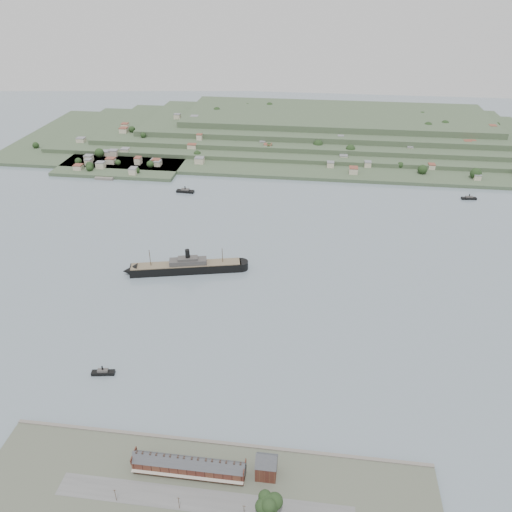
# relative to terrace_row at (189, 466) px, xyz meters

# --- Properties ---
(ground) EXTENTS (1400.00, 1400.00, 0.00)m
(ground) POSITION_rel_terrace_row_xyz_m (10.00, 168.02, -6.84)
(ground) COLOR slate
(ground) RESTS_ON ground
(near_shore) EXTENTS (220.00, 80.00, 2.60)m
(near_shore) POSITION_rel_terrace_row_xyz_m (10.00, -18.73, -5.83)
(near_shore) COLOR #4C5142
(near_shore) RESTS_ON ground
(terrace_row) EXTENTS (55.60, 9.80, 11.07)m
(terrace_row) POSITION_rel_terrace_row_xyz_m (0.00, 0.00, 0.00)
(terrace_row) COLOR #482019
(terrace_row) RESTS_ON ground
(gabled_building) EXTENTS (10.40, 10.18, 14.09)m
(gabled_building) POSITION_rel_terrace_row_xyz_m (37.50, 4.02, 1.34)
(gabled_building) COLOR #482019
(gabled_building) RESTS_ON ground
(far_peninsula) EXTENTS (760.00, 309.00, 30.00)m
(far_peninsula) POSITION_rel_terrace_row_xyz_m (37.91, 561.12, 5.04)
(far_peninsula) COLOR #3C4F34
(far_peninsula) RESTS_ON ground
(steamship) EXTENTS (100.83, 33.78, 24.50)m
(steamship) POSITION_rel_terrace_row_xyz_m (-50.96, 183.98, -2.32)
(steamship) COLOR black
(steamship) RESTS_ON ground
(tugboat) EXTENTS (14.55, 5.95, 6.36)m
(tugboat) POSITION_rel_terrace_row_xyz_m (-69.70, 61.76, -5.29)
(tugboat) COLOR black
(tugboat) RESTS_ON ground
(ferry_west) EXTENTS (19.96, 6.45, 7.39)m
(ferry_west) POSITION_rel_terrace_row_xyz_m (-90.85, 346.02, -5.06)
(ferry_west) COLOR black
(ferry_west) RESTS_ON ground
(ferry_east) EXTENTS (16.32, 6.10, 5.98)m
(ferry_east) POSITION_rel_terrace_row_xyz_m (216.40, 366.87, -5.40)
(ferry_east) COLOR black
(ferry_east) RESTS_ON ground
(fig_tree) EXTENTS (12.27, 10.63, 13.69)m
(fig_tree) POSITION_rel_terrace_row_xyz_m (40.91, -17.14, 3.52)
(fig_tree) COLOR #44321F
(fig_tree) RESTS_ON ground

